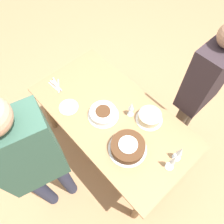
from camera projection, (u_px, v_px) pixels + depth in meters
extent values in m
plane|color=#A87F56|center=(112.00, 147.00, 2.65)|extent=(12.00, 12.00, 0.00)
cube|color=#9E754C|center=(112.00, 116.00, 2.01)|extent=(1.57, 0.83, 0.03)
cylinder|color=brown|center=(48.00, 110.00, 2.49)|extent=(0.07, 0.07, 0.74)
cylinder|color=brown|center=(138.00, 210.00, 1.95)|extent=(0.07, 0.07, 0.74)
cylinder|color=brown|center=(94.00, 79.00, 2.73)|extent=(0.07, 0.07, 0.74)
cylinder|color=brown|center=(185.00, 160.00, 2.19)|extent=(0.07, 0.07, 0.74)
cylinder|color=white|center=(103.00, 115.00, 1.99)|extent=(0.28, 0.28, 0.01)
cylinder|color=white|center=(103.00, 113.00, 1.96)|extent=(0.24, 0.24, 0.06)
cylinder|color=#4C2D19|center=(103.00, 111.00, 1.93)|extent=(0.13, 0.13, 0.01)
cylinder|color=white|center=(127.00, 149.00, 1.82)|extent=(0.32, 0.32, 0.01)
cylinder|color=#4C2D19|center=(128.00, 147.00, 1.79)|extent=(0.28, 0.28, 0.08)
cylinder|color=white|center=(128.00, 145.00, 1.75)|extent=(0.16, 0.16, 0.01)
cylinder|color=white|center=(149.00, 119.00, 1.97)|extent=(0.24, 0.24, 0.01)
cylinder|color=beige|center=(150.00, 117.00, 1.94)|extent=(0.20, 0.20, 0.08)
cylinder|color=silver|center=(169.00, 167.00, 1.75)|extent=(0.07, 0.07, 0.00)
cylinder|color=silver|center=(171.00, 164.00, 1.70)|extent=(0.01, 0.01, 0.11)
cone|color=silver|center=(174.00, 160.00, 1.60)|extent=(0.04, 0.04, 0.12)
cylinder|color=silver|center=(176.00, 157.00, 1.78)|extent=(0.07, 0.07, 0.00)
cylinder|color=silver|center=(178.00, 155.00, 1.74)|extent=(0.01, 0.01, 0.09)
cone|color=silver|center=(181.00, 151.00, 1.66)|extent=(0.05, 0.05, 0.10)
cylinder|color=silver|center=(130.00, 114.00, 2.00)|extent=(0.06, 0.06, 0.00)
cylinder|color=silver|center=(131.00, 112.00, 1.96)|extent=(0.01, 0.01, 0.08)
cone|color=silver|center=(131.00, 106.00, 1.89)|extent=(0.05, 0.05, 0.09)
cylinder|color=white|center=(69.00, 107.00, 2.04)|extent=(0.18, 0.18, 0.01)
cube|color=silver|center=(54.00, 87.00, 2.16)|extent=(0.17, 0.02, 0.00)
cube|color=silver|center=(57.00, 85.00, 2.17)|extent=(0.17, 0.02, 0.00)
cube|color=silver|center=(55.00, 85.00, 2.17)|extent=(0.17, 0.01, 0.00)
cube|color=silver|center=(59.00, 86.00, 2.16)|extent=(0.15, 0.10, 0.00)
cube|color=silver|center=(56.00, 86.00, 2.16)|extent=(0.17, 0.03, 0.00)
cube|color=silver|center=(56.00, 83.00, 2.17)|extent=(0.17, 0.05, 0.00)
cylinder|color=#2D334C|center=(43.00, 190.00, 1.98)|extent=(0.11, 0.11, 0.86)
cylinder|color=#2D334C|center=(65.00, 179.00, 2.03)|extent=(0.11, 0.11, 0.86)
cube|color=#335647|center=(25.00, 154.00, 1.33)|extent=(0.31, 0.44, 0.71)
cylinder|color=#4C4238|center=(189.00, 113.00, 2.45)|extent=(0.11, 0.11, 0.78)
cylinder|color=#4C4238|center=(177.00, 125.00, 2.37)|extent=(0.11, 0.11, 0.78)
cube|color=#2D2328|center=(208.00, 77.00, 1.80)|extent=(0.22, 0.40, 0.65)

